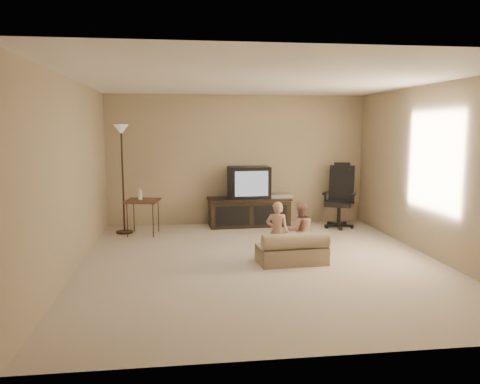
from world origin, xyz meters
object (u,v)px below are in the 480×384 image
at_px(tv_stand, 249,201).
at_px(side_table, 142,201).
at_px(toddler_right, 300,230).
at_px(office_chair, 340,204).
at_px(floor_lamp, 122,154).
at_px(child_sofa, 293,251).
at_px(toddler_left, 277,232).

bearing_deg(tv_stand, side_table, -168.10).
height_order(side_table, toddler_right, side_table).
height_order(office_chair, floor_lamp, floor_lamp).
bearing_deg(side_table, floor_lamp, 155.04).
xyz_separation_m(tv_stand, office_chair, (1.68, -0.35, -0.04)).
xyz_separation_m(office_chair, toddler_right, (-1.28, -1.99, -0.03)).
bearing_deg(office_chair, child_sofa, -94.57).
bearing_deg(floor_lamp, office_chair, -0.02).
relative_size(tv_stand, toddler_right, 1.99).
distance_m(side_table, child_sofa, 3.06).
xyz_separation_m(tv_stand, child_sofa, (0.22, -2.61, -0.29)).
relative_size(office_chair, child_sofa, 1.26).
relative_size(tv_stand, child_sofa, 1.67).
bearing_deg(floor_lamp, tv_stand, 8.57).
relative_size(floor_lamp, toddler_right, 2.37).
distance_m(office_chair, side_table, 3.66).
bearing_deg(office_chair, side_table, -149.18).
relative_size(floor_lamp, toddler_left, 2.24).
bearing_deg(office_chair, toddler_right, -94.54).
height_order(office_chair, toddler_left, office_chair).
bearing_deg(office_chair, tv_stand, -163.44).
bearing_deg(toddler_left, toddler_right, -137.67).
xyz_separation_m(office_chair, side_table, (-3.65, -0.16, 0.16)).
relative_size(side_table, child_sofa, 0.86).
bearing_deg(toddler_left, office_chair, -110.08).
distance_m(office_chair, toddler_left, 2.73).
distance_m(tv_stand, side_table, 2.04).
relative_size(office_chair, floor_lamp, 0.63).
xyz_separation_m(floor_lamp, toddler_left, (2.33, -2.16, -0.98)).
xyz_separation_m(tv_stand, side_table, (-1.97, -0.51, 0.12)).
distance_m(floor_lamp, toddler_left, 3.33).
bearing_deg(toddler_right, office_chair, -121.74).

